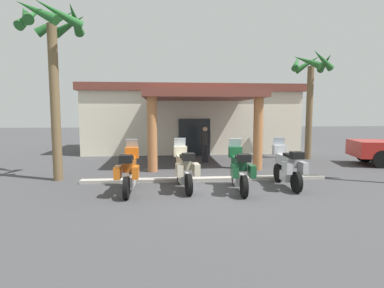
{
  "coord_description": "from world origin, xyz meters",
  "views": [
    {
      "loc": [
        -1.78,
        -9.99,
        2.54
      ],
      "look_at": [
        -0.61,
        2.72,
        1.2
      ],
      "focal_mm": 29.47,
      "sensor_mm": 36.0,
      "label": 1
    }
  ],
  "objects": [
    {
      "name": "ground_plane",
      "position": [
        0.0,
        0.0,
        0.0
      ],
      "size": [
        80.0,
        80.0,
        0.0
      ],
      "primitive_type": "plane",
      "color": "#424244"
    },
    {
      "name": "motorcycle_cream",
      "position": [
        -1.11,
        0.03,
        0.7
      ],
      "size": [
        0.76,
        2.21,
        1.61
      ],
      "rotation": [
        0.0,
        0.0,
        1.68
      ],
      "color": "black",
      "rests_on": "ground_plane"
    },
    {
      "name": "palm_tree_roadside",
      "position": [
        -5.66,
        1.83,
        4.89
      ],
      "size": [
        2.46,
        2.53,
        6.51
      ],
      "color": "brown",
      "rests_on": "ground_plane"
    },
    {
      "name": "motorcycle_orange",
      "position": [
        -2.84,
        -0.22,
        0.7
      ],
      "size": [
        0.71,
        2.21,
        1.61
      ],
      "rotation": [
        0.0,
        0.0,
        1.55
      ],
      "color": "black",
      "rests_on": "ground_plane"
    },
    {
      "name": "pedestrian",
      "position": [
        0.27,
        5.3,
        1.03
      ],
      "size": [
        0.52,
        0.32,
        1.77
      ],
      "rotation": [
        0.0,
        0.0,
        4.51
      ],
      "color": "black",
      "rests_on": "ground_plane"
    },
    {
      "name": "palm_tree_near_portico",
      "position": [
        5.86,
        5.91,
        4.1
      ],
      "size": [
        2.13,
        2.22,
        5.63
      ],
      "color": "brown",
      "rests_on": "ground_plane"
    },
    {
      "name": "motel_building",
      "position": [
        -0.01,
        10.35,
        2.12
      ],
      "size": [
        13.23,
        10.63,
        4.11
      ],
      "rotation": [
        0.0,
        0.0,
        0.01
      ],
      "color": "silver",
      "rests_on": "ground_plane"
    },
    {
      "name": "motorcycle_green",
      "position": [
        0.62,
        -0.34,
        0.7
      ],
      "size": [
        0.72,
        2.21,
        1.61
      ],
      "rotation": [
        0.0,
        0.0,
        1.52
      ],
      "color": "black",
      "rests_on": "ground_plane"
    },
    {
      "name": "curb_strip",
      "position": [
        -0.25,
        1.22,
        0.06
      ],
      "size": [
        8.92,
        0.36,
        0.12
      ],
      "primitive_type": "cube",
      "color": "#ADA89E",
      "rests_on": "ground_plane"
    },
    {
      "name": "motorcycle_silver",
      "position": [
        2.35,
        0.05,
        0.7
      ],
      "size": [
        0.7,
        2.21,
        1.61
      ],
      "rotation": [
        0.0,
        0.0,
        1.57
      ],
      "color": "black",
      "rests_on": "ground_plane"
    }
  ]
}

